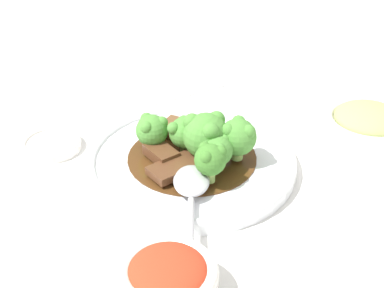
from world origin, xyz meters
The scene contains 16 objects.
ground_plane centered at (0.00, 0.00, 0.00)m, with size 4.00×4.00×0.00m, color white.
main_plate centered at (0.00, 0.00, 0.01)m, with size 0.26×0.26×0.02m.
beef_strip_0 centered at (0.02, 0.04, 0.03)m, with size 0.05×0.07×0.02m.
beef_strip_1 centered at (-0.03, -0.01, 0.02)m, with size 0.08×0.04×0.01m.
beef_strip_2 centered at (-0.03, 0.02, 0.03)m, with size 0.03×0.05×0.01m.
broccoli_floret_0 centered at (0.01, -0.02, 0.05)m, with size 0.06×0.06×0.06m.
broccoli_floret_1 centered at (0.00, 0.01, 0.05)m, with size 0.04×0.04×0.05m.
broccoli_floret_2 centered at (-0.02, 0.05, 0.04)m, with size 0.04×0.04×0.04m.
broccoli_floret_3 centered at (0.00, -0.04, 0.04)m, with size 0.04×0.04×0.04m.
broccoli_floret_4 centered at (0.03, -0.04, 0.05)m, with size 0.05×0.05×0.05m.
broccoli_floret_5 centered at (-0.02, -0.05, 0.05)m, with size 0.04×0.04×0.05m.
serving_spoon centered at (-0.06, -0.06, 0.03)m, with size 0.18×0.18×0.01m.
side_bowl_kimchi centered at (-0.16, -0.14, 0.02)m, with size 0.09×0.09×0.04m.
side_bowl_appetizer centered at (0.19, -0.13, 0.03)m, with size 0.11×0.11×0.06m.
sauce_dish centered at (-0.10, 0.16, 0.01)m, with size 0.08×0.08×0.01m.
paper_napkin centered at (0.14, 0.18, 0.00)m, with size 0.15×0.10×0.01m.
Camera 1 is at (-0.38, -0.40, 0.38)m, focal length 50.00 mm.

